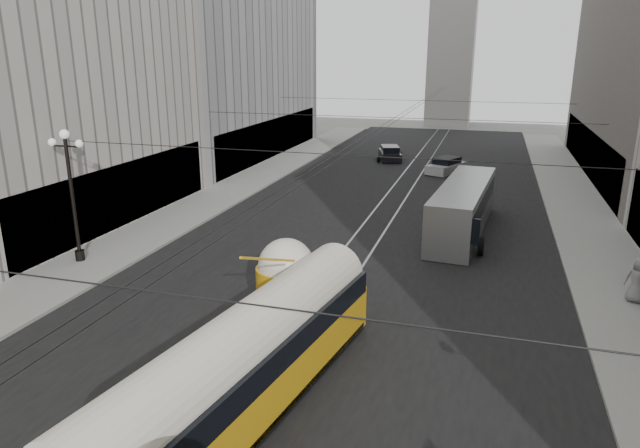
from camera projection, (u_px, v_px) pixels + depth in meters
The scene contains 14 objects.
road at pixel (388, 208), 37.77m from camera, with size 20.00×85.00×0.02m, color black.
sidewalk_left at pixel (243, 184), 44.26m from camera, with size 4.00×72.00×0.15m, color gray.
sidewalk_right at pixel (577, 208), 37.65m from camera, with size 4.00×72.00×0.15m, color gray.
rail_left at pixel (377, 207), 37.97m from camera, with size 0.12×85.00×0.04m, color gray.
rail_right at pixel (399, 209), 37.56m from camera, with size 0.12×85.00×0.04m, color gray.
building_left_far at pixel (211, 4), 53.36m from camera, with size 12.60×28.60×28.60m.
distant_tower at pixel (454, 14), 77.03m from camera, with size 6.00×6.00×31.36m.
lamppost_left_mid at pixel (71, 189), 26.85m from camera, with size 1.86×0.44×6.37m.
catenary at pixel (390, 120), 35.11m from camera, with size 25.00×72.00×0.23m.
streetcar at pixel (245, 363), 15.89m from camera, with size 4.31×14.70×3.23m.
city_bus at pixel (463, 206), 32.31m from camera, with size 3.29×11.30×2.83m.
sedan_white_far at pixel (447, 166), 48.68m from camera, with size 3.36×4.64×1.36m.
sedan_dark_far at pixel (390, 154), 54.57m from camera, with size 2.94×4.65×1.36m.
pedestrian_sidewalk_right at pixel (637, 280), 22.98m from camera, with size 0.92×0.56×1.88m, color slate.
Camera 1 is at (6.17, -3.72, 9.87)m, focal length 32.00 mm.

